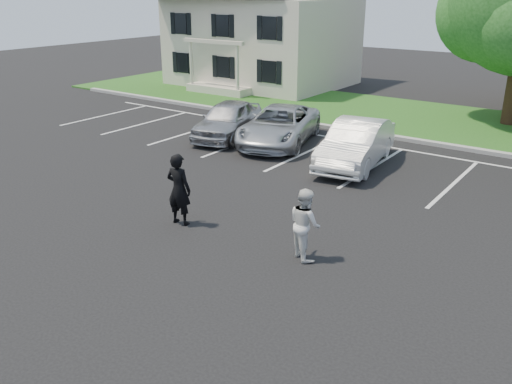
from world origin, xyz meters
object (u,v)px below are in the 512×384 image
Objects in this scene: car_white_sedan at (356,144)px; car_silver_minivan at (279,125)px; man_black_suit at (179,189)px; house at (263,22)px; man_white_shirt at (305,224)px; car_silver_west at (228,120)px.

car_silver_minivan is at bearing 157.81° from car_white_sedan.
man_black_suit is at bearing -91.65° from car_silver_minivan.
house is at bearing 126.34° from car_white_sedan.
man_white_shirt is 0.32× the size of car_silver_minivan.
house reaches higher than car_white_sedan.
house reaches higher than man_white_shirt.
man_white_shirt is 0.38× the size of car_silver_west.
house is at bearing -20.34° from man_white_shirt.
house reaches higher than car_silver_minivan.
man_black_suit reaches higher than man_white_shirt.
man_black_suit reaches higher than car_silver_minivan.
car_silver_minivan is at bearing -81.81° from man_black_suit.
car_white_sedan is (12.37, -12.11, -3.05)m from house.
car_silver_minivan is (-5.83, 7.85, -0.12)m from man_white_shirt.
car_silver_west reaches higher than car_silver_minivan.
car_silver_west is at bearing -61.32° from house.
man_black_suit is at bearing -60.81° from house.
man_black_suit is 0.37× the size of car_silver_minivan.
car_silver_minivan is at bearing -52.53° from house.
car_white_sedan is (3.75, -0.86, 0.05)m from car_silver_minivan.
house reaches higher than car_silver_west.
house is at bearing -67.76° from man_black_suit.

